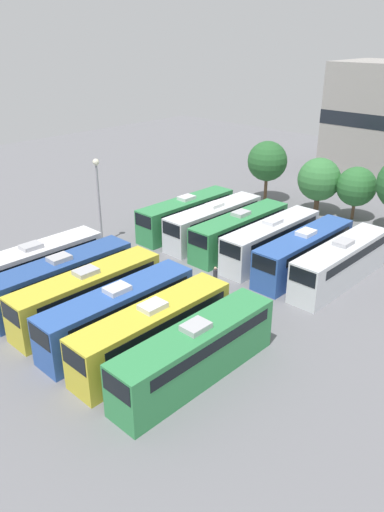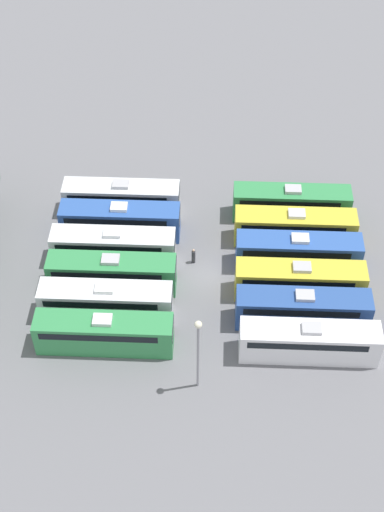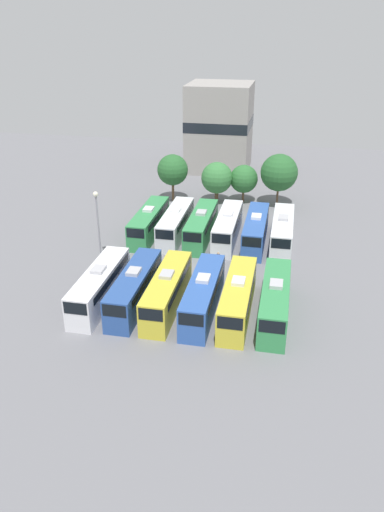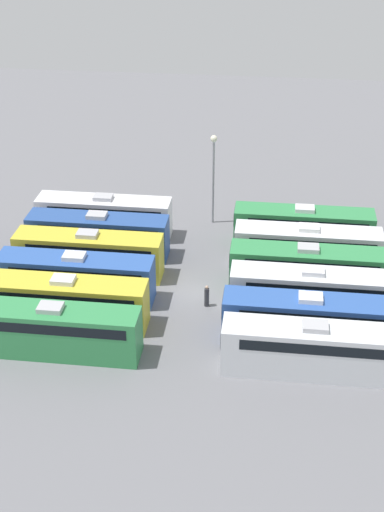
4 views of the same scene
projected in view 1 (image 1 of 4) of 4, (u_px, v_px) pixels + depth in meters
ground_plane at (190, 284)px, 40.81m from camera, size 123.95×123.95×0.00m
bus_0 at (34, 266)px, 39.70m from camera, size 2.55×11.68×3.74m
bus_1 at (62, 279)px, 37.68m from camera, size 2.55×11.68×3.74m
bus_2 at (88, 293)px, 35.63m from camera, size 2.55×11.68×3.74m
bus_3 at (119, 311)px, 33.32m from camera, size 2.55×11.68×3.74m
bus_4 at (154, 329)px, 31.31m from camera, size 2.55×11.68×3.74m
bus_5 at (196, 351)px, 29.20m from camera, size 2.55×11.68×3.74m
bus_6 at (187, 214)px, 50.91m from camera, size 2.55×11.68×3.74m
bus_7 at (214, 221)px, 48.90m from camera, size 2.55×11.68×3.74m
bus_8 at (240, 230)px, 46.69m from camera, size 2.55×11.68×3.74m
bus_9 at (272, 239)px, 44.74m from camera, size 2.55×11.68×3.74m
bus_10 at (304, 251)px, 42.34m from camera, size 2.55×11.68×3.74m
bus_11 at (341, 262)px, 40.40m from camera, size 2.55×11.68×3.74m
worker_person at (215, 277)px, 40.22m from camera, size 0.36×0.36×1.73m
light_pole at (98, 188)px, 46.36m from camera, size 0.60×0.60×8.33m
tree_0 at (267, 161)px, 58.71m from camera, size 4.67×4.67×7.22m
tree_1 at (319, 180)px, 55.24m from camera, size 4.74×4.74×6.25m
tree_2 at (356, 187)px, 53.47m from camera, size 4.24×4.24×5.78m
depot_building at (378, 121)px, 67.52m from camera, size 11.21×11.33×15.29m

